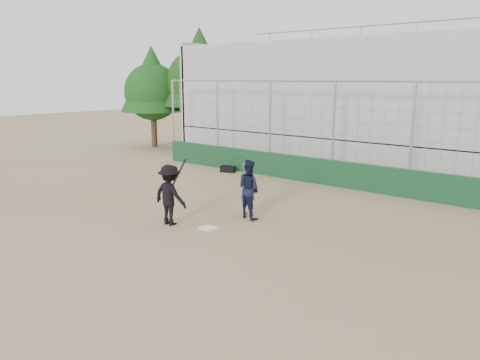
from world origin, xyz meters
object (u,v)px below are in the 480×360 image
Objects in this scene: umpire at (248,191)px; equipment_bag at (228,169)px; batter_at_plate at (170,195)px; catcher_crouched at (249,199)px.

umpire is 6.75m from equipment_bag.
batter_at_plate is 7.77m from equipment_bag.
umpire reaches higher than equipment_bag.
batter_at_plate is at bearing -125.41° from catcher_crouched.
batter_at_plate is 2.66× the size of equipment_bag.
umpire is 2.12× the size of equipment_bag.
batter_at_plate is at bearing 69.13° from umpire.
catcher_crouched is 1.69× the size of equipment_bag.
umpire is (1.12, 2.13, -0.11)m from batter_at_plate.
batter_at_plate reaches higher than equipment_bag.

